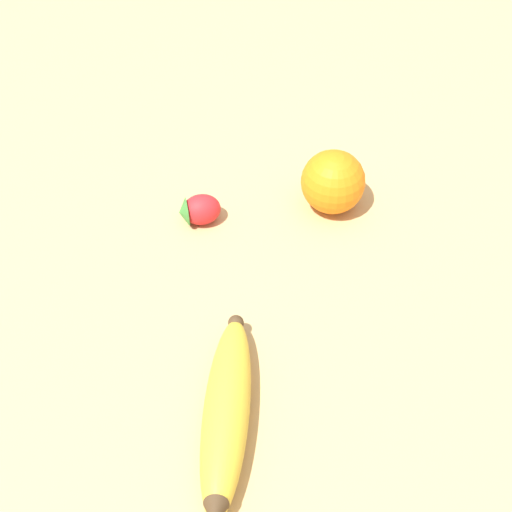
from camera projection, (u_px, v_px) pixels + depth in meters
name	position (u px, v px, depth m)	size (l,w,h in m)	color
ground_plane	(376.00, 354.00, 0.71)	(3.00, 3.00, 0.00)	tan
banana	(226.00, 413.00, 0.64)	(0.21, 0.11, 0.04)	gold
orange	(333.00, 182.00, 0.83)	(0.08, 0.08, 0.08)	orange
strawberry	(199.00, 210.00, 0.83)	(0.04, 0.05, 0.04)	red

